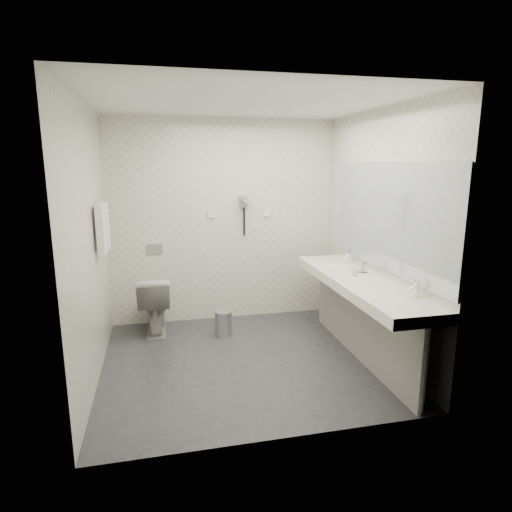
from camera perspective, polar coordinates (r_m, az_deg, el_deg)
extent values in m
plane|color=#2C2C31|center=(4.49, -1.48, -13.70)|extent=(2.80, 2.80, 0.00)
plane|color=silver|center=(4.08, -1.69, 19.77)|extent=(2.80, 2.80, 0.00)
plane|color=silver|center=(5.37, -4.31, 4.54)|extent=(2.80, 0.00, 2.80)
plane|color=silver|center=(2.87, 3.52, -2.20)|extent=(2.80, 0.00, 2.80)
plane|color=silver|center=(4.07, -21.28, 1.29)|extent=(0.00, 2.60, 2.60)
plane|color=silver|center=(4.58, 15.87, 2.79)|extent=(0.00, 2.60, 2.60)
cube|color=white|center=(4.38, 13.61, -3.54)|extent=(0.55, 2.20, 0.10)
cube|color=gray|center=(4.52, 13.62, -8.71)|extent=(0.03, 2.15, 0.75)
cylinder|color=silver|center=(3.72, 21.35, -13.98)|extent=(0.06, 0.06, 0.75)
cylinder|color=silver|center=(5.43, 9.05, -4.96)|extent=(0.06, 0.06, 0.75)
cube|color=#B2BCC6|center=(4.38, 17.10, 4.94)|extent=(0.02, 2.20, 1.05)
ellipsoid|color=white|center=(3.82, 17.95, -5.56)|extent=(0.40, 0.31, 0.05)
ellipsoid|color=white|center=(4.94, 10.31, -1.19)|extent=(0.40, 0.31, 0.05)
cylinder|color=silver|center=(3.90, 20.50, -4.02)|extent=(0.04, 0.04, 0.15)
cylinder|color=silver|center=(5.00, 12.40, -0.06)|extent=(0.04, 0.04, 0.15)
imported|color=silver|center=(4.43, 12.92, -1.94)|extent=(0.07, 0.07, 0.11)
imported|color=silver|center=(4.59, 13.54, -1.55)|extent=(0.11, 0.11, 0.10)
cylinder|color=silver|center=(4.60, 14.26, -1.51)|extent=(0.07, 0.07, 0.10)
imported|color=white|center=(5.23, -13.26, -6.18)|extent=(0.40, 0.69, 0.68)
cube|color=#B2B5BA|center=(5.35, -13.27, 0.95)|extent=(0.18, 0.02, 0.12)
cylinder|color=#B2B5BA|center=(5.06, -4.35, -8.97)|extent=(0.20, 0.20, 0.28)
cylinder|color=#B2B5BA|center=(5.01, -4.37, -7.41)|extent=(0.20, 0.20, 0.02)
cylinder|color=silver|center=(4.57, -19.98, 6.29)|extent=(0.02, 0.62, 0.02)
cube|color=white|center=(4.45, -19.86, 3.31)|extent=(0.07, 0.24, 0.48)
cube|color=white|center=(4.73, -19.47, 3.82)|extent=(0.07, 0.24, 0.48)
cube|color=gray|center=(5.36, -1.63, 7.24)|extent=(0.10, 0.04, 0.14)
cylinder|color=gray|center=(5.29, -1.49, 7.50)|extent=(0.08, 0.14, 0.08)
cylinder|color=black|center=(5.37, -1.59, 4.57)|extent=(0.02, 0.02, 0.35)
cube|color=white|center=(5.33, -5.91, 5.53)|extent=(0.09, 0.02, 0.09)
cube|color=white|center=(5.45, 1.45, 5.75)|extent=(0.09, 0.02, 0.09)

